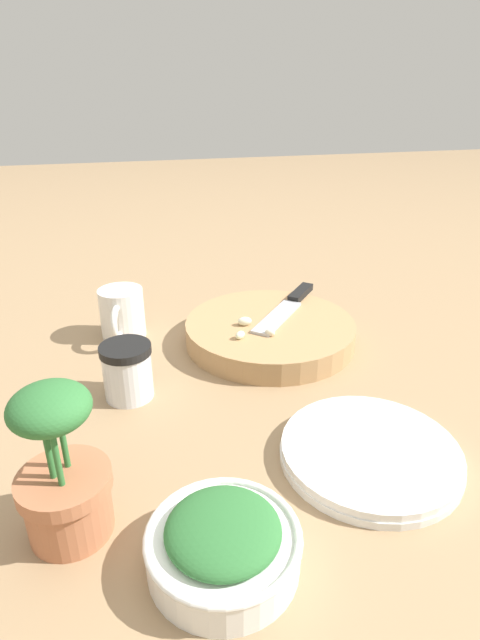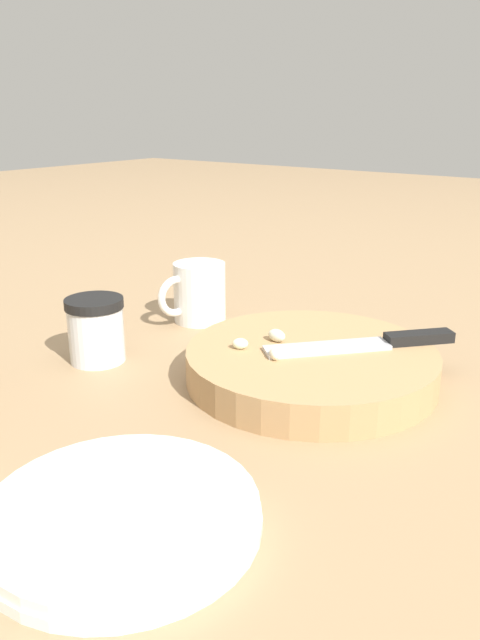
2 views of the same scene
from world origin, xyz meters
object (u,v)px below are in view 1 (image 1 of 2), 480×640
at_px(spice_jar, 128,371).
at_px(coffee_mug, 122,314).
at_px(plate_stack, 370,453).
at_px(garlic_cloves, 249,327).
at_px(chef_knife, 289,305).
at_px(cutting_board, 270,332).
at_px(potted_herb, 63,475).
at_px(herb_bowl, 223,542).

distance_m(spice_jar, coffee_mug, 0.20).
relative_size(spice_jar, plate_stack, 0.38).
bearing_deg(spice_jar, coffee_mug, -0.52).
height_order(garlic_cloves, plate_stack, garlic_cloves).
bearing_deg(chef_knife, cutting_board, 85.40).
xyz_separation_m(cutting_board, potted_herb, (-0.34, 0.32, 0.05)).
distance_m(chef_knife, herb_bowl, 0.53).
xyz_separation_m(garlic_cloves, herb_bowl, (-0.39, 0.14, -0.02)).
relative_size(garlic_cloves, plate_stack, 0.32).
distance_m(chef_knife, potted_herb, 0.54).
relative_size(chef_knife, coffee_mug, 1.72).
bearing_deg(garlic_cloves, herb_bowl, 161.09).
xyz_separation_m(garlic_cloves, plate_stack, (-0.30, -0.07, -0.04)).
bearing_deg(spice_jar, garlic_cloves, -67.65).
bearing_deg(garlic_cloves, plate_stack, -166.99).
bearing_deg(herb_bowl, garlic_cloves, -18.91).
xyz_separation_m(chef_knife, garlic_cloves, (-0.08, 0.10, 0.00)).
relative_size(cutting_board, plate_stack, 1.36).
relative_size(cutting_board, chef_knife, 1.54).
xyz_separation_m(plate_stack, potted_herb, (-0.02, 0.34, 0.06)).
relative_size(herb_bowl, coffee_mug, 1.32).
height_order(cutting_board, spice_jar, spice_jar).
bearing_deg(cutting_board, potted_herb, 136.73).
height_order(spice_jar, coffee_mug, coffee_mug).
bearing_deg(plate_stack, herb_bowl, 115.43).
distance_m(garlic_cloves, coffee_mug, 0.23).
bearing_deg(chef_knife, spice_jar, 69.53).
bearing_deg(spice_jar, potted_herb, 162.84).
bearing_deg(herb_bowl, spice_jar, 12.38).
bearing_deg(spice_jar, plate_stack, -128.17).
distance_m(herb_bowl, plate_stack, 0.23).
distance_m(cutting_board, herb_bowl, 0.46).
bearing_deg(potted_herb, chef_knife, -43.67).
bearing_deg(potted_herb, coffee_mug, -9.71).
height_order(garlic_cloves, potted_herb, potted_herb).
bearing_deg(garlic_cloves, coffee_mug, 60.63).
height_order(herb_bowl, spice_jar, spice_jar).
relative_size(spice_jar, potted_herb, 0.49).
bearing_deg(cutting_board, spice_jar, 113.68).
relative_size(herb_bowl, potted_herb, 0.86).
xyz_separation_m(herb_bowl, potted_herb, (0.08, 0.14, 0.04)).
bearing_deg(herb_bowl, cutting_board, -23.36).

